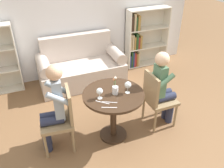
# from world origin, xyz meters

# --- Properties ---
(ground_plane) EXTENTS (16.00, 16.00, 0.00)m
(ground_plane) POSITION_xyz_m (0.00, 0.00, 0.00)
(ground_plane) COLOR brown
(back_wall) EXTENTS (5.20, 0.05, 2.70)m
(back_wall) POSITION_xyz_m (0.00, 2.11, 1.35)
(back_wall) COLOR silver
(back_wall) RESTS_ON ground_plane
(round_table) EXTENTS (0.83, 0.83, 0.75)m
(round_table) POSITION_xyz_m (0.00, 0.00, 0.57)
(round_table) COLOR #382619
(round_table) RESTS_ON ground_plane
(couch) EXTENTS (1.64, 0.80, 0.92)m
(couch) POSITION_xyz_m (0.00, 1.68, 0.31)
(couch) COLOR beige
(couch) RESTS_ON ground_plane
(bookshelf_right) EXTENTS (0.95, 0.28, 1.28)m
(bookshelf_right) POSITION_xyz_m (1.47, 1.95, 0.62)
(bookshelf_right) COLOR silver
(bookshelf_right) RESTS_ON ground_plane
(chair_left) EXTENTS (0.46, 0.46, 0.90)m
(chair_left) POSITION_xyz_m (-0.70, 0.09, 0.49)
(chair_left) COLOR #937A56
(chair_left) RESTS_ON ground_plane
(chair_right) EXTENTS (0.42, 0.42, 0.90)m
(chair_right) POSITION_xyz_m (0.70, 0.01, 0.49)
(chair_right) COLOR #937A56
(chair_right) RESTS_ON ground_plane
(person_left) EXTENTS (0.44, 0.37, 1.26)m
(person_left) POSITION_xyz_m (-0.79, 0.10, 0.67)
(person_left) COLOR #282D47
(person_left) RESTS_ON ground_plane
(person_right) EXTENTS (0.42, 0.34, 1.22)m
(person_right) POSITION_xyz_m (0.79, 0.01, 0.65)
(person_right) COLOR #282D47
(person_right) RESTS_ON ground_plane
(wine_glass_left) EXTENTS (0.08, 0.08, 0.15)m
(wine_glass_left) POSITION_xyz_m (-0.20, -0.03, 0.85)
(wine_glass_left) COLOR white
(wine_glass_left) RESTS_ON round_table
(wine_glass_right) EXTENTS (0.09, 0.09, 0.17)m
(wine_glass_right) POSITION_xyz_m (0.19, -0.05, 0.86)
(wine_glass_right) COLOR white
(wine_glass_right) RESTS_ON round_table
(flower_vase) EXTENTS (0.08, 0.08, 0.26)m
(flower_vase) POSITION_xyz_m (0.02, -0.01, 0.83)
(flower_vase) COLOR silver
(flower_vase) RESTS_ON round_table
(knife_left_setting) EXTENTS (0.14, 0.14, 0.00)m
(knife_left_setting) POSITION_xyz_m (-0.20, -0.13, 0.75)
(knife_left_setting) COLOR silver
(knife_left_setting) RESTS_ON round_table
(fork_left_setting) EXTENTS (0.18, 0.09, 0.00)m
(fork_left_setting) POSITION_xyz_m (-0.16, -0.26, 0.75)
(fork_left_setting) COLOR silver
(fork_left_setting) RESTS_ON round_table
(knife_right_setting) EXTENTS (0.17, 0.10, 0.00)m
(knife_right_setting) POSITION_xyz_m (-0.12, -0.17, 0.75)
(knife_right_setting) COLOR silver
(knife_right_setting) RESTS_ON round_table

